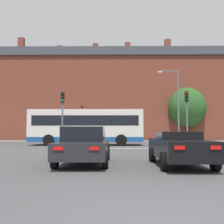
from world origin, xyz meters
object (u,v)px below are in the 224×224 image
traffic_light_near_right (187,110)px  traffic_light_far_left (82,117)px  bus_crossing_lead (86,126)px  pedestrian_walking_east (121,132)px  pedestrian_waiting (57,133)px  pedestrian_walking_west (99,133)px  car_saloon_left (84,145)px  traffic_light_near_left (62,110)px  street_lamp_junction (175,99)px  car_roadster_right (179,148)px

traffic_light_near_right → traffic_light_far_left: size_ratio=0.96×
bus_crossing_lead → pedestrian_walking_east: bus_crossing_lead is taller
bus_crossing_lead → pedestrian_walking_east: bearing=-17.0°
pedestrian_waiting → traffic_light_far_left: bearing=89.2°
bus_crossing_lead → pedestrian_walking_west: bearing=-2.8°
car_saloon_left → pedestrian_walking_east: 25.75m
pedestrian_waiting → pedestrian_walking_east: (8.28, 0.99, 0.07)m
car_saloon_left → pedestrian_walking_west: 25.48m
bus_crossing_lead → traffic_light_far_left: (-1.55, 9.51, 1.27)m
traffic_light_near_left → street_lamp_junction: (9.65, 4.65, 1.42)m
car_roadster_right → traffic_light_far_left: bearing=104.5°
street_lamp_junction → pedestrian_walking_west: (-7.70, 10.74, -3.33)m
bus_crossing_lead → traffic_light_far_left: traffic_light_far_left is taller
pedestrian_waiting → pedestrian_walking_west: pedestrian_waiting is taller
bus_crossing_lead → pedestrian_walking_west: bus_crossing_lead is taller
car_saloon_left → traffic_light_near_left: 10.69m
car_roadster_right → traffic_light_near_right: size_ratio=1.05×
car_roadster_right → traffic_light_far_left: size_ratio=1.01×
car_saloon_left → traffic_light_near_left: size_ratio=1.09×
traffic_light_near_right → traffic_light_near_left: 9.53m
pedestrian_waiting → pedestrian_walking_west: 5.46m
traffic_light_near_left → traffic_light_near_right: bearing=-1.4°
car_roadster_right → bus_crossing_lead: (-5.11, 15.08, 1.05)m
pedestrian_walking_west → car_saloon_left: bearing=-156.1°
traffic_light_near_left → car_roadster_right: bearing=-58.6°
pedestrian_waiting → pedestrian_walking_east: 8.34m
car_saloon_left → pedestrian_waiting: size_ratio=2.69×
traffic_light_near_right → street_lamp_junction: street_lamp_junction is taller
car_roadster_right → traffic_light_near_left: (-6.52, 10.69, 2.21)m
car_roadster_right → bus_crossing_lead: size_ratio=0.44×
traffic_light_near_right → pedestrian_walking_west: (-7.58, 15.61, -1.92)m
traffic_light_far_left → pedestrian_walking_west: 3.26m
car_saloon_left → traffic_light_far_left: (-2.94, 23.99, 2.25)m
pedestrian_walking_west → bus_crossing_lead: bearing=-160.8°
pedestrian_walking_west → traffic_light_far_left: bearing=147.3°
car_saloon_left → pedestrian_walking_west: (-0.86, 25.47, 0.23)m
traffic_light_far_left → pedestrian_walking_west: traffic_light_far_left is taller
traffic_light_near_left → pedestrian_waiting: (-3.45, 14.59, -1.86)m
car_saloon_left → pedestrian_waiting: (-6.25, 24.68, 0.28)m
traffic_light_near_left → street_lamp_junction: street_lamp_junction is taller
traffic_light_near_right → pedestrian_waiting: traffic_light_near_right is taller
traffic_light_near_right → bus_crossing_lead: bearing=150.4°
traffic_light_near_left → pedestrian_walking_west: (1.95, 15.38, -1.91)m
traffic_light_far_left → traffic_light_near_right: bearing=-55.6°
traffic_light_near_left → pedestrian_walking_east: traffic_light_near_left is taller
traffic_light_near_right → pedestrian_walking_west: traffic_light_near_right is taller
traffic_light_near_right → traffic_light_far_left: (-9.67, 14.13, 0.10)m
car_roadster_right → traffic_light_near_right: (3.01, 10.46, 2.22)m
traffic_light_near_right → pedestrian_waiting: bearing=131.2°
bus_crossing_lead → traffic_light_near_right: traffic_light_near_right is taller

